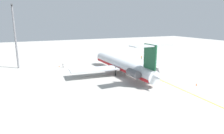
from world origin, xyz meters
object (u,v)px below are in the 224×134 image
ground_crew_near_nose (63,65)px  ground_crew_near_tail (141,57)px  safety_cone_nose (59,66)px  safety_cone_wingtip (196,85)px  light_mast (15,34)px  main_jetliner (124,65)px

ground_crew_near_nose → ground_crew_near_tail: size_ratio=0.97×
safety_cone_nose → ground_crew_near_nose: bearing=-151.6°
ground_crew_near_tail → safety_cone_wingtip: (-43.18, 8.27, -0.86)m
ground_crew_near_nose → safety_cone_wingtip: (-40.45, -32.06, -0.83)m
safety_cone_nose → light_mast: bearing=73.4°
ground_crew_near_tail → safety_cone_nose: bearing=112.3°
main_jetliner → safety_cone_nose: (22.51, 19.06, -3.16)m
ground_crew_near_nose → ground_crew_near_tail: (2.73, -40.33, 0.03)m
main_jetliner → ground_crew_near_tail: (22.96, -22.51, -2.30)m
safety_cone_nose → ground_crew_near_tail: bearing=-89.4°
light_mast → ground_crew_near_nose: bearing=-112.3°
ground_crew_near_nose → light_mast: 22.36m
safety_cone_nose → safety_cone_wingtip: (-42.74, -33.29, 0.00)m
ground_crew_near_nose → light_mast: bearing=-127.5°
ground_crew_near_tail → main_jetliner: bearing=157.3°
safety_cone_wingtip → light_mast: 69.54m
ground_crew_near_tail → ground_crew_near_nose: bearing=115.6°
main_jetliner → ground_crew_near_tail: main_jetliner is taller
ground_crew_near_tail → light_mast: bearing=107.5°
safety_cone_wingtip → safety_cone_nose: bearing=37.9°
light_mast → ground_crew_near_tail: bearing=-94.2°
ground_crew_near_nose → main_jetliner: bearing=26.2°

